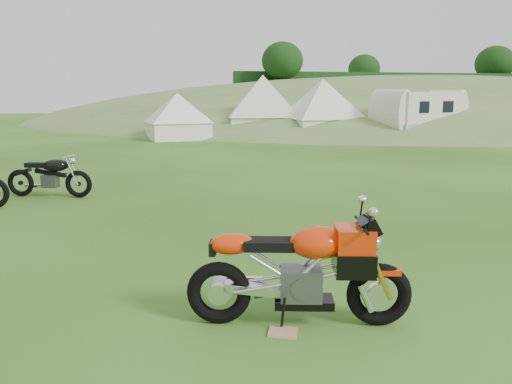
{
  "coord_description": "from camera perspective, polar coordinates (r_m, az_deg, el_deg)",
  "views": [
    {
      "loc": [
        -1.23,
        -5.76,
        2.15
      ],
      "look_at": [
        0.02,
        0.4,
        0.93
      ],
      "focal_mm": 35.0,
      "sensor_mm": 36.0,
      "label": 1
    }
  ],
  "objects": [
    {
      "name": "hedgerow",
      "position": [
        52.3,
        17.59,
        8.14
      ],
      "size": [
        36.0,
        1.2,
        8.6
      ],
      "primitive_type": null,
      "color": "#113311",
      "rests_on": "ground"
    },
    {
      "name": "caravan",
      "position": [
        26.22,
        18.14,
        8.34
      ],
      "size": [
        5.52,
        3.9,
        2.36
      ],
      "primitive_type": null,
      "rotation": [
        0.0,
        0.0,
        0.36
      ],
      "color": "silver",
      "rests_on": "ground"
    },
    {
      "name": "tent_right",
      "position": [
        26.09,
        7.58,
        9.29
      ],
      "size": [
        3.46,
        3.46,
        2.84
      ],
      "primitive_type": null,
      "rotation": [
        0.0,
        0.0,
        0.06
      ],
      "color": "silver",
      "rests_on": "ground"
    },
    {
      "name": "sport_motorcycle",
      "position": [
        4.73,
        4.95,
        -8.1
      ],
      "size": [
        2.08,
        0.95,
        1.21
      ],
      "primitive_type": null,
      "rotation": [
        0.0,
        0.0,
        -0.23
      ],
      "color": "red",
      "rests_on": "ground"
    },
    {
      "name": "plywood_board",
      "position": [
        4.77,
        3.09,
        -15.68
      ],
      "size": [
        0.32,
        0.28,
        0.02
      ],
      "primitive_type": "cube",
      "rotation": [
        0.0,
        0.0,
        -0.35
      ],
      "color": "#A97E59",
      "rests_on": "ground"
    },
    {
      "name": "tent_mid",
      "position": [
        27.12,
        0.78,
        9.59
      ],
      "size": [
        3.9,
        3.9,
        2.97
      ],
      "primitive_type": null,
      "rotation": [
        0.0,
        0.0,
        -0.15
      ],
      "color": "silver",
      "rests_on": "ground"
    },
    {
      "name": "vintage_moto_c",
      "position": [
        11.53,
        -22.6,
        1.81
      ],
      "size": [
        1.87,
        0.95,
        0.96
      ],
      "primitive_type": null,
      "rotation": [
        0.0,
        0.0,
        -0.31
      ],
      "color": "black",
      "rests_on": "ground"
    },
    {
      "name": "ground",
      "position": [
        6.27,
        0.55,
        -9.07
      ],
      "size": [
        120.0,
        120.0,
        0.0
      ],
      "primitive_type": "plane",
      "color": "#274D10",
      "rests_on": "ground"
    },
    {
      "name": "hillside",
      "position": [
        52.3,
        17.59,
        8.14
      ],
      "size": [
        80.0,
        64.0,
        8.0
      ],
      "primitive_type": "ellipsoid",
      "color": "#51783D",
      "rests_on": "ground"
    },
    {
      "name": "tent_left",
      "position": [
        25.29,
        -8.92,
        8.71
      ],
      "size": [
        3.16,
        3.16,
        2.4
      ],
      "primitive_type": null,
      "rotation": [
        0.0,
        0.0,
        0.15
      ],
      "color": "white",
      "rests_on": "ground"
    }
  ]
}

